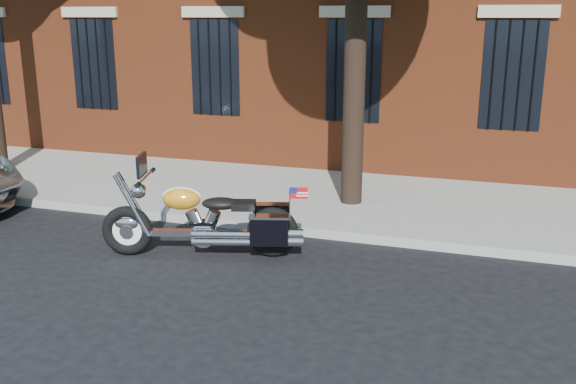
% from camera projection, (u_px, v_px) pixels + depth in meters
% --- Properties ---
extents(ground, '(120.00, 120.00, 0.00)m').
position_uv_depth(ground, '(267.00, 266.00, 8.68)').
color(ground, black).
rests_on(ground, ground).
extents(curb, '(40.00, 0.16, 0.15)m').
position_uv_depth(curb, '(298.00, 230.00, 9.93)').
color(curb, gray).
rests_on(curb, ground).
extents(sidewalk, '(40.00, 3.60, 0.15)m').
position_uv_depth(sidewalk, '(328.00, 198.00, 11.65)').
color(sidewalk, gray).
rests_on(sidewalk, ground).
extents(motorcycle, '(2.89, 1.31, 1.46)m').
position_uv_depth(motorcycle, '(210.00, 223.00, 8.92)').
color(motorcycle, black).
rests_on(motorcycle, ground).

